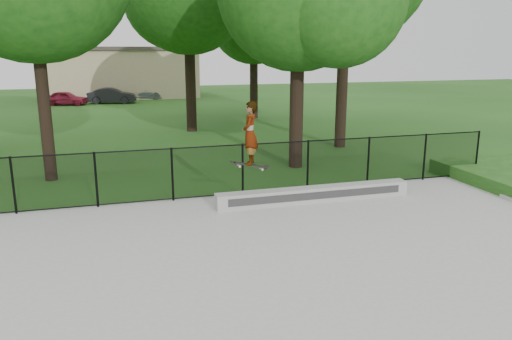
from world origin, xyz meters
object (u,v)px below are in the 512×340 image
object	(u,v)px
grind_ledge	(315,194)
car_b	(112,96)
car_c	(141,93)
car_a	(66,98)
skater_airborne	(250,135)

from	to	relation	value
grind_ledge	car_b	world-z (taller)	car_b
car_c	car_a	bearing A→B (deg)	119.63
car_a	car_b	size ratio (longest dim) A/B	0.94
car_c	skater_airborne	size ratio (longest dim) A/B	1.94
car_b	skater_airborne	bearing A→B (deg)	-164.43
car_a	car_b	bearing A→B (deg)	-68.57
grind_ledge	car_c	distance (m)	31.11
grind_ledge	car_c	world-z (taller)	car_c
car_a	car_b	distance (m)	3.36
car_a	car_b	world-z (taller)	car_b
grind_ledge	car_a	world-z (taller)	car_a
car_a	car_c	distance (m)	6.46
grind_ledge	car_a	distance (m)	29.17
car_c	skater_airborne	world-z (taller)	skater_airborne
grind_ledge	car_c	size ratio (longest dim) A/B	1.60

